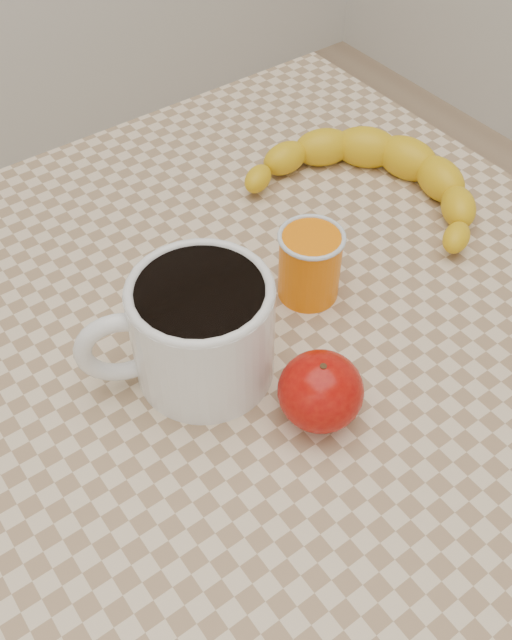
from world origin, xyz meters
TOP-DOWN VIEW (x-y plane):
  - ground at (0.00, 0.00)m, footprint 3.00×3.00m
  - table at (0.00, 0.00)m, footprint 0.80×0.80m
  - coffee_mug at (-0.07, -0.01)m, footprint 0.19×0.16m
  - orange_juice_glass at (0.08, 0.01)m, footprint 0.07×0.07m
  - apple at (-0.01, -0.11)m, footprint 0.08×0.08m
  - banana at (0.23, 0.09)m, footprint 0.40×0.44m

SIDE VIEW (x-z plane):
  - ground at x=0.00m, z-range 0.00..0.00m
  - table at x=0.00m, z-range 0.29..1.04m
  - banana at x=0.23m, z-range 0.75..0.80m
  - apple at x=-0.01m, z-range 0.75..0.82m
  - orange_juice_glass at x=0.08m, z-range 0.75..0.83m
  - coffee_mug at x=-0.07m, z-range 0.75..0.86m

